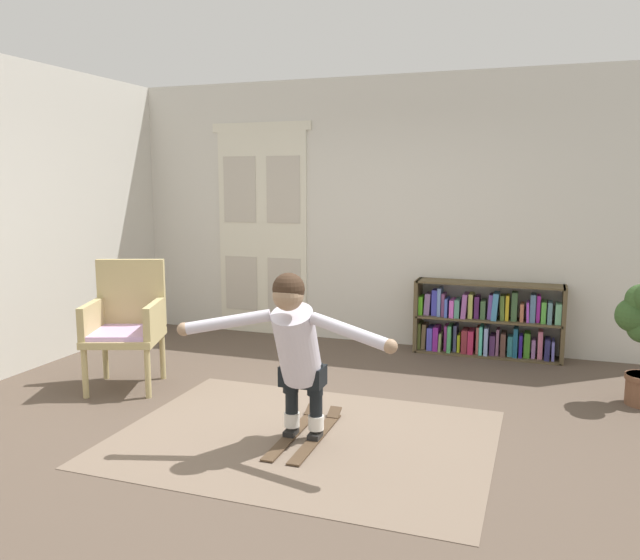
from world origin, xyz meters
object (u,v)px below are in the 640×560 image
bookshelf (485,323)px  person_skier (296,343)px  wicker_chair (126,321)px  skis_pair (306,433)px

bookshelf → person_skier: bearing=-109.5°
wicker_chair → person_skier: size_ratio=0.74×
wicker_chair → skis_pair: size_ratio=1.16×
skis_pair → person_skier: 0.72m
skis_pair → person_skier: person_skier is taller
skis_pair → wicker_chair: bearing=163.7°
bookshelf → wicker_chair: size_ratio=1.36×
wicker_chair → person_skier: (1.88, -0.73, 0.14)m
wicker_chair → skis_pair: 2.04m
person_skier → skis_pair: bearing=90.9°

